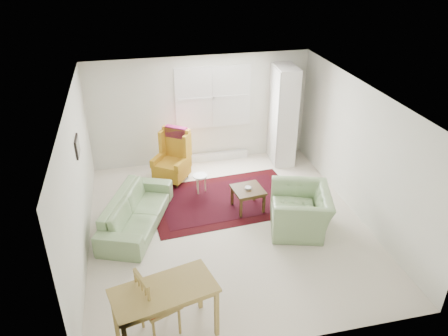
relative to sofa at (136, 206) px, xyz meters
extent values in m
cube|color=silver|center=(1.63, -0.36, -0.42)|extent=(5.00, 5.50, 0.01)
cube|color=white|center=(1.63, -0.36, 2.08)|extent=(5.00, 5.50, 0.01)
cube|color=silver|center=(1.63, 2.39, 0.83)|extent=(5.00, 0.04, 2.50)
cube|color=silver|center=(1.63, -3.11, 0.83)|extent=(5.00, 0.04, 2.50)
cube|color=silver|center=(-0.87, -0.36, 0.83)|extent=(0.04, 5.50, 2.50)
cube|color=silver|center=(4.13, -0.36, 0.83)|extent=(0.04, 5.50, 2.50)
cube|color=white|center=(1.93, 2.37, 1.13)|extent=(1.72, 0.06, 1.42)
cube|color=white|center=(1.93, 2.37, 1.13)|extent=(1.60, 0.02, 1.30)
cube|color=silver|center=(1.93, 2.31, -0.33)|extent=(1.60, 0.12, 0.18)
cube|color=black|center=(-0.85, 0.14, 1.23)|extent=(0.03, 0.42, 0.32)
cube|color=tan|center=(-0.83, 0.14, 1.23)|extent=(0.01, 0.34, 0.24)
imported|color=#7E9C68|center=(0.00, 0.00, 0.00)|extent=(1.53, 2.25, 0.85)
imported|color=#7E9C68|center=(2.90, -0.72, 0.03)|extent=(1.31, 1.41, 0.91)
camera|label=1|loc=(0.10, -6.85, 4.37)|focal=35.00mm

